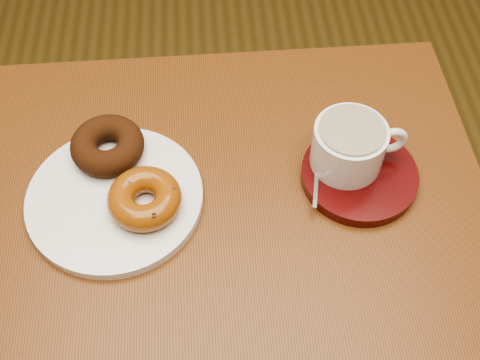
{
  "coord_description": "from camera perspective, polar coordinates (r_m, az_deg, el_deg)",
  "views": [
    {
      "loc": [
        -0.05,
        -0.82,
        1.39
      ],
      "look_at": [
        -0.02,
        -0.33,
        0.71
      ],
      "focal_mm": 45.0,
      "sensor_mm": 36.0,
      "label": 1
    }
  ],
  "objects": [
    {
      "name": "ground",
      "position": [
        1.62,
        -0.29,
        -5.06
      ],
      "size": [
        6.0,
        6.0,
        0.0
      ],
      "primitive_type": "plane",
      "color": "brown",
      "rests_on": "ground"
    },
    {
      "name": "cafe_table",
      "position": [
        0.94,
        -1.22,
        -4.68
      ],
      "size": [
        0.75,
        0.56,
        0.69
      ],
      "rotation": [
        0.0,
        0.0,
        0.01
      ],
      "color": "brown",
      "rests_on": "ground"
    },
    {
      "name": "donut_plate",
      "position": [
        0.85,
        -11.77,
        -1.69
      ],
      "size": [
        0.28,
        0.28,
        0.01
      ],
      "primitive_type": "cylinder",
      "rotation": [
        0.0,
        0.0,
        -0.14
      ],
      "color": "white",
      "rests_on": "cafe_table"
    },
    {
      "name": "donut_cinnamon",
      "position": [
        0.87,
        -12.46,
        3.23
      ],
      "size": [
        0.12,
        0.12,
        0.04
      ],
      "primitive_type": "torus",
      "rotation": [
        0.0,
        0.0,
        -0.2
      ],
      "color": "#351A0A",
      "rests_on": "donut_plate"
    },
    {
      "name": "donut_caramel",
      "position": [
        0.81,
        -9.03,
        -1.74
      ],
      "size": [
        0.12,
        0.12,
        0.04
      ],
      "rotation": [
        0.0,
        0.0,
        -0.24
      ],
      "color": "#8C480F",
      "rests_on": "donut_plate"
    },
    {
      "name": "saucer",
      "position": [
        0.87,
        11.23,
        0.45
      ],
      "size": [
        0.18,
        0.18,
        0.02
      ],
      "primitive_type": "cylinder",
      "rotation": [
        0.0,
        0.0,
        -0.11
      ],
      "color": "#3C0808",
      "rests_on": "cafe_table"
    },
    {
      "name": "coffee_cup",
      "position": [
        0.84,
        10.39,
        3.25
      ],
      "size": [
        0.13,
        0.1,
        0.07
      ],
      "rotation": [
        0.0,
        0.0,
        0.06
      ],
      "color": "white",
      "rests_on": "saucer"
    },
    {
      "name": "teaspoon",
      "position": [
        0.85,
        7.34,
        1.29
      ],
      "size": [
        0.03,
        0.09,
        0.01
      ],
      "rotation": [
        0.0,
        0.0,
        -0.2
      ],
      "color": "silver",
      "rests_on": "saucer"
    }
  ]
}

